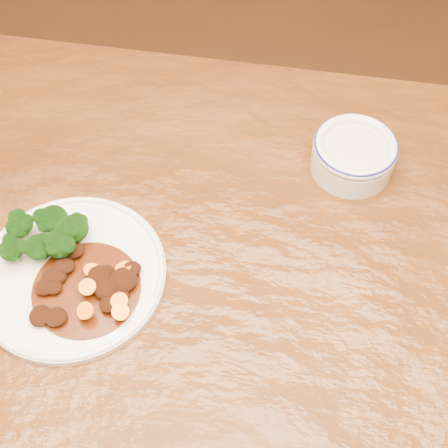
{
  "coord_description": "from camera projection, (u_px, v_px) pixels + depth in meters",
  "views": [
    {
      "loc": [
        0.02,
        -0.36,
        1.47
      ],
      "look_at": [
        -0.01,
        0.11,
        0.77
      ],
      "focal_mm": 50.0,
      "sensor_mm": 36.0,
      "label": 1
    }
  ],
  "objects": [
    {
      "name": "dinner_plate",
      "position": [
        72.0,
        274.0,
        0.81
      ],
      "size": [
        0.25,
        0.25,
        0.02
      ],
      "rotation": [
        0.0,
        0.0,
        0.06
      ],
      "color": "silver",
      "rests_on": "dining_table"
    },
    {
      "name": "broccoli_florets",
      "position": [
        48.0,
        233.0,
        0.81
      ],
      "size": [
        0.11,
        0.09,
        0.04
      ],
      "color": "#6A9F52",
      "rests_on": "dinner_plate"
    },
    {
      "name": "mince_stew",
      "position": [
        87.0,
        285.0,
        0.79
      ],
      "size": [
        0.14,
        0.14,
        0.03
      ],
      "color": "#401606",
      "rests_on": "dinner_plate"
    },
    {
      "name": "dip_bowl",
      "position": [
        354.0,
        154.0,
        0.9
      ],
      "size": [
        0.12,
        0.12,
        0.05
      ],
      "rotation": [
        0.0,
        0.0,
        -0.05
      ],
      "color": "beige",
      "rests_on": "dining_table"
    },
    {
      "name": "dining_table",
      "position": [
        228.0,
        329.0,
        0.86
      ],
      "size": [
        1.58,
        1.04,
        0.75
      ],
      "rotation": [
        0.0,
        0.0,
        -0.09
      ],
      "color": "#512C0E",
      "rests_on": "ground"
    }
  ]
}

